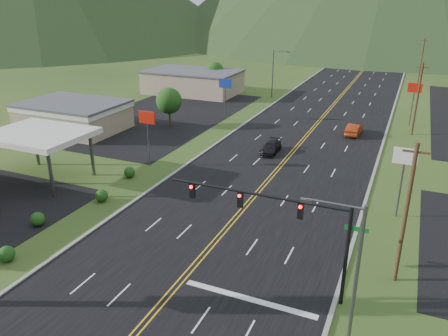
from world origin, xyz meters
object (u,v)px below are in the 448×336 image
at_px(streetlight_west, 274,71).
at_px(car_dark_mid, 271,148).
at_px(traffic_signal, 284,218).
at_px(streetlight_east, 351,271).
at_px(car_red_far, 354,129).
at_px(gas_canopy, 39,136).

height_order(streetlight_west, car_dark_mid, streetlight_west).
xyz_separation_m(traffic_signal, streetlight_east, (4.70, -4.00, -0.15)).
distance_m(streetlight_west, car_dark_mid, 32.03).
bearing_deg(streetlight_west, car_dark_mid, -73.07).
xyz_separation_m(car_dark_mid, car_red_far, (8.43, 11.93, 0.13)).
xyz_separation_m(streetlight_east, car_dark_mid, (-13.62, 29.66, -4.51)).
distance_m(gas_canopy, car_red_far, 40.93).
xyz_separation_m(streetlight_west, car_red_far, (17.66, -18.41, -4.38)).
bearing_deg(car_red_far, streetlight_west, -42.65).
relative_size(streetlight_west, gas_canopy, 0.90).
bearing_deg(traffic_signal, gas_canopy, 164.30).
bearing_deg(streetlight_east, gas_canopy, 160.12).
bearing_deg(streetlight_west, traffic_signal, -72.03).
bearing_deg(streetlight_east, car_dark_mid, 114.67).
bearing_deg(streetlight_west, car_red_far, -46.19).
relative_size(streetlight_east, streetlight_west, 1.00).
xyz_separation_m(streetlight_east, streetlight_west, (-22.86, 60.00, 0.00)).
height_order(traffic_signal, streetlight_west, streetlight_west).
bearing_deg(traffic_signal, car_dark_mid, 109.18).
xyz_separation_m(traffic_signal, car_dark_mid, (-8.93, 25.67, -4.66)).
bearing_deg(streetlight_east, streetlight_west, 110.86).
distance_m(traffic_signal, streetlight_east, 6.17).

